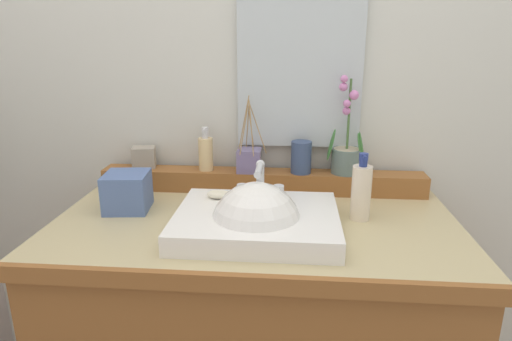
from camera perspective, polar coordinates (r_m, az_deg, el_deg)
The scene contains 12 objects.
wall_back at distance 1.62m, azimuth 1.25°, elevation 15.74°, with size 2.96×0.20×2.70m, color silver.
back_ledge at distance 1.53m, azimuth 0.74°, elevation -1.36°, with size 1.11×0.09×0.07m, color brown.
sink_basin at distance 1.21m, azimuth 0.06°, elevation -7.05°, with size 0.44×0.36×0.28m.
soap_bar at distance 1.31m, azimuth -4.89°, elevation -3.10°, with size 0.07×0.04×0.02m, color beige.
potted_plant at distance 1.51m, azimuth 11.66°, elevation 2.27°, with size 0.13×0.10×0.33m.
soap_dispenser at distance 1.52m, azimuth -6.54°, elevation 2.29°, with size 0.05×0.05×0.15m.
tumbler_cup at distance 1.49m, azimuth 5.87°, elevation 1.72°, with size 0.07×0.07×0.11m, color #34466B.
reed_diffuser at distance 1.50m, azimuth -0.88°, elevation 1.42°, with size 0.10×0.10×0.26m.
trinket_box at distance 1.60m, azimuth -14.31°, elevation 1.68°, with size 0.08×0.06×0.07m, color gray.
lotion_bottle at distance 1.31m, azimuth 13.48°, elevation -2.66°, with size 0.06×0.06×0.20m.
tissue_box at distance 1.41m, azimuth -16.35°, elevation -2.64°, with size 0.13×0.13×0.12m, color #5069A1.
mirror at distance 1.50m, azimuth 5.67°, elevation 12.52°, with size 0.42×0.02×0.50m, color silver.
Camera 1 is at (0.10, -1.19, 1.38)m, focal length 30.85 mm.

